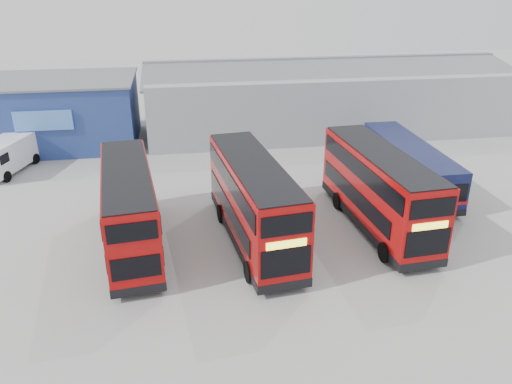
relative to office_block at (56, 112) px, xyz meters
name	(u,v)px	position (x,y,z in m)	size (l,w,h in m)	color
ground_plane	(278,240)	(14.00, -17.99, -2.58)	(120.00, 120.00, 0.00)	#969691
office_block	(56,112)	(0.00, 0.00, 0.00)	(12.30, 8.32, 5.12)	navy
maintenance_shed	(324,95)	(22.00, 2.01, 0.02)	(30.50, 12.00, 5.89)	#969BA3
double_decker_left	(130,209)	(6.74, -17.45, -0.57)	(3.38, 9.72, 4.03)	#A20909
double_decker_centre	(254,203)	(12.74, -17.90, -0.47)	(3.53, 10.22, 4.24)	#A20909
double_decker_right	(378,190)	(19.40, -17.32, -0.49)	(3.09, 10.05, 4.19)	#A20909
single_decker_blue	(408,166)	(23.40, -12.41, -1.20)	(2.59, 10.30, 2.78)	#0E1A40
panel_van	(6,154)	(-2.33, -5.80, -1.34)	(3.42, 5.42, 2.22)	white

